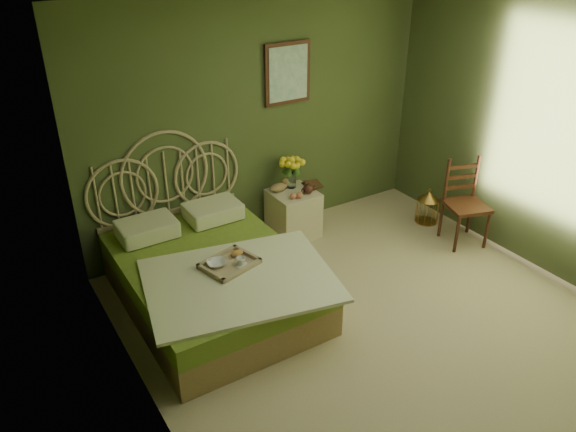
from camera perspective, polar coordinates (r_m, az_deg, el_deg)
floor at (r=5.00m, az=10.66°, el=-11.93°), size 4.50×4.50×0.00m
ceiling at (r=3.91m, az=14.18°, el=18.78°), size 4.50×4.50×0.00m
wall_back at (r=5.97m, az=-2.80°, el=9.75°), size 4.00×0.00×4.00m
wall_left at (r=3.38m, az=-13.61°, el=-6.60°), size 0.00×4.50×4.50m
wall_right at (r=5.79m, az=26.87°, el=6.07°), size 0.00×4.50×4.50m
wall_art at (r=5.98m, az=-0.03°, el=14.30°), size 0.54×0.04×0.64m
bed at (r=5.20m, az=-7.89°, el=-5.82°), size 1.75×2.22×1.37m
nightstand at (r=6.22m, az=0.52°, el=1.02°), size 0.48×0.48×0.96m
chair at (r=6.32m, az=17.26°, el=1.85°), size 0.52×0.52×0.93m
birdcage at (r=6.73m, az=13.99°, el=0.85°), size 0.25×0.25×0.39m
book_lower at (r=6.23m, az=1.86°, el=2.98°), size 0.17×0.23×0.02m
book_upper at (r=6.22m, az=1.86°, el=3.15°), size 0.22×0.26×0.02m
cereal_bowl at (r=4.88m, az=-7.29°, el=-4.79°), size 0.19×0.19×0.04m
coffee_cup at (r=4.84m, az=-4.81°, el=-4.62°), size 0.09×0.09×0.08m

